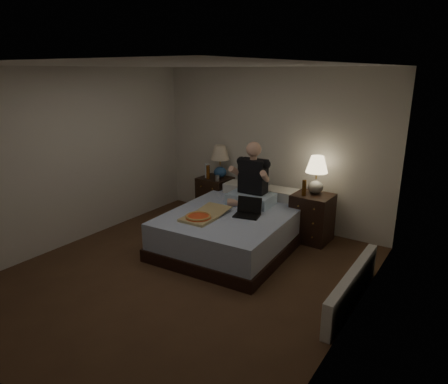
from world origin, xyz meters
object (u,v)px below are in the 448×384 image
Objects in this scene: lamp_right at (316,175)px; beer_bottle_left at (208,172)px; radiator at (352,287)px; pizza_box at (198,217)px; bed at (234,228)px; laptop at (247,208)px; nightstand_left at (215,196)px; nightstand_right at (312,218)px; soda_can at (217,178)px; water_bottle at (207,171)px; beer_bottle_right at (304,188)px; lamp_left at (220,162)px; person at (252,174)px.

lamp_right is 2.43× the size of beer_bottle_left.
beer_bottle_left reaches higher than radiator.
bed is at bearing 68.77° from pizza_box.
laptop is at bearing -120.80° from lamp_right.
bed reaches higher than radiator.
nightstand_left is at bearing 152.57° from radiator.
nightstand_left is at bearing 115.49° from pizza_box.
soda_can is (-1.66, -0.06, 0.37)m from nightstand_right.
radiator is (2.69, -1.32, -0.52)m from soda_can.
water_bottle is at bearing 154.75° from radiator.
nightstand_left is at bearing 179.34° from lamp_right.
beer_bottle_right reaches higher than bed.
soda_can is 3.04m from radiator.
pizza_box is (0.70, -1.54, -0.38)m from lamp_left.
person is (0.95, -0.57, 0.04)m from lamp_left.
beer_bottle_left is 3.27m from radiator.
nightstand_right is 2.09× the size of laptop.
beer_bottle_right is (1.65, -0.27, -0.13)m from lamp_left.
bed is 3.16× the size of nightstand_left.
soda_can is (-0.81, 0.74, 0.46)m from bed.
water_bottle reaches higher than nightstand_right.
nightstand_left is 2.93× the size of beer_bottle_left.
water_bottle is 0.29m from soda_can.
lamp_left is (-1.76, 0.16, 0.60)m from nightstand_right.
bed is at bearing 146.05° from laptop.
beer_bottle_left is (-1.89, -0.01, 0.43)m from nightstand_right.
bed is 3.81× the size of lamp_right.
bed is 3.81× the size of lamp_left.
person is (0.86, -0.35, 0.27)m from soda_can.
water_bottle is (-0.18, -0.14, -0.16)m from lamp_left.
nightstand_right is 1.94m from beer_bottle_left.
bed is 1.33m from nightstand_left.
pizza_box is (0.77, -1.48, 0.24)m from nightstand_left.
lamp_left reaches higher than pizza_box.
lamp_left is at bearing 113.13° from soda_can.
person is 2.22m from radiator.
beer_bottle_left is 1.00× the size of beer_bottle_right.
lamp_right is 1.85m from pizza_box.
lamp_left reaches higher than bed.
water_bottle reaches higher than radiator.
radiator is at bearing -48.33° from beer_bottle_right.
bed is 1.42m from lamp_right.
water_bottle is 1.64m from laptop.
laptop is (-0.48, -0.79, -0.17)m from beer_bottle_right.
lamp_right is 2.24× the size of water_bottle.
nightstand_left is 6.75× the size of soda_can.
person reaches higher than laptop.
person reaches higher than nightstand_left.
lamp_right is at bearing 4.73° from soda_can.
nightstand_left reaches higher than pizza_box.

